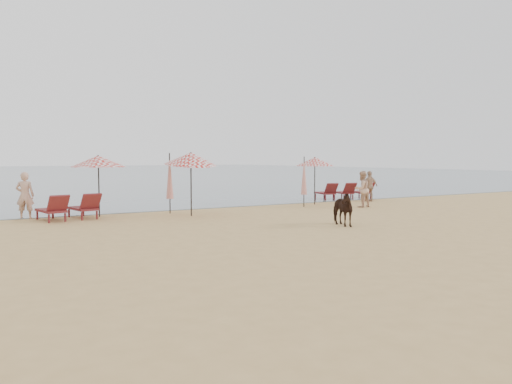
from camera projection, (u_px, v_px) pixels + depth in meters
ground at (341, 238)px, 14.94m from camera, size 120.00×120.00×0.00m
sea at (28, 172)px, 83.61m from camera, size 160.00×140.00×0.06m
lounger_cluster_left at (69, 208)px, 19.31m from camera, size 2.25×2.19×0.70m
lounger_cluster_right at (345, 191)px, 29.05m from camera, size 3.37×2.41×0.67m
umbrella_open_left_a at (98, 161)px, 20.31m from camera, size 2.22×2.22×2.53m
umbrella_open_left_b at (191, 159)px, 20.59m from camera, size 2.16×2.20×2.75m
umbrella_open_right at (315, 162)px, 25.74m from camera, size 2.02×2.02×2.46m
umbrella_closed_left at (170, 176)px, 21.56m from camera, size 0.32×0.32×2.62m
umbrella_closed_right at (304, 176)px, 24.48m from camera, size 0.30×0.30×2.48m
cow at (340, 209)px, 17.70m from camera, size 0.91×1.54×1.22m
beachgoer_left at (25, 195)px, 19.62m from camera, size 0.79×0.64×1.87m
beachgoer_right_a at (362, 189)px, 24.34m from camera, size 0.88×0.70×1.77m
beachgoer_right_b at (370, 186)px, 27.57m from camera, size 1.04×0.52×1.70m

